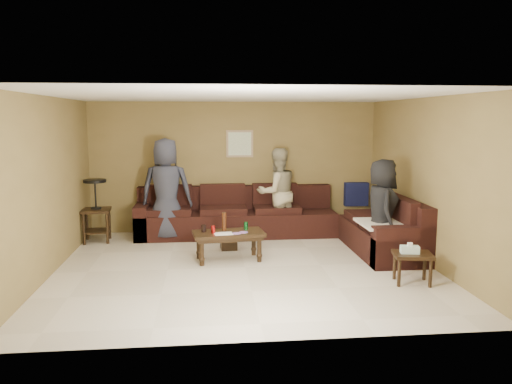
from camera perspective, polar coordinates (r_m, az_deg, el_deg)
The scene contains 10 objects.
room at distance 7.17m, azimuth -1.30°, elevation 4.21°, with size 5.60×5.50×2.50m.
sectional_sofa at distance 8.96m, azimuth 3.17°, elevation -3.59°, with size 4.65×2.90×0.97m.
coffee_table at distance 7.75m, azimuth -3.18°, elevation -5.05°, with size 1.14×0.67×0.73m.
end_table_left at distance 9.29m, azimuth -17.80°, elevation -1.91°, with size 0.53×0.53×1.12m.
side_table_right at distance 7.00m, azimuth 17.41°, elevation -7.07°, with size 0.57×0.49×0.56m.
waste_bin at distance 8.45m, azimuth -3.15°, elevation -5.48°, with size 0.27×0.27×0.32m, color black.
wall_art at distance 9.64m, azimuth -1.87°, elevation 5.53°, with size 0.52×0.04×0.52m.
person_left at distance 9.09m, azimuth -10.20°, elevation 0.29°, with size 0.90×0.59×1.85m, color #2C2F3D.
person_middle at distance 9.25m, azimuth 2.43°, elevation -0.06°, with size 0.80×0.62×1.65m, color tan.
person_right at distance 7.98m, azimuth 14.19°, elevation -1.96°, with size 0.77×0.50×1.57m, color black.
Camera 1 is at (-0.56, -7.13, 2.20)m, focal length 35.00 mm.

